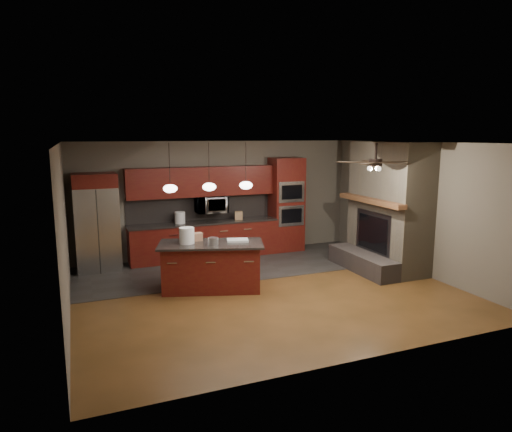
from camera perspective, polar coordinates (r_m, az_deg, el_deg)
name	(u,v)px	position (r m, az deg, el deg)	size (l,w,h in m)	color
ground	(266,290)	(8.87, 1.31, -9.26)	(7.00, 7.00, 0.00)	brown
ceiling	(267,143)	(8.38, 1.39, 9.14)	(7.00, 6.00, 0.02)	white
back_wall	(219,198)	(11.30, -4.66, 2.21)	(7.00, 0.02, 2.80)	#635A4F
right_wall	(416,208)	(10.39, 19.39, 0.98)	(0.02, 6.00, 2.80)	#635A4F
left_wall	(64,233)	(7.85, -22.87, -2.01)	(0.02, 6.00, 2.80)	#635A4F
slate_tile_patch	(235,266)	(10.47, -2.59, -6.21)	(7.00, 2.40, 0.01)	#2D2B29
fireplace_column	(386,211)	(10.41, 16.00, 0.61)	(1.30, 2.10, 2.80)	#706550
back_cabinetry	(203,222)	(11.01, -6.59, -0.70)	(3.59, 0.64, 2.20)	#5A1D10
oven_tower	(286,205)	(11.66, 3.81, 1.43)	(0.80, 0.63, 2.38)	#5A1D10
microwave	(211,204)	(11.00, -5.64, 1.45)	(0.73, 0.41, 0.50)	silver
refrigerator	(97,222)	(10.49, -19.26, -0.77)	(0.92, 0.75, 2.14)	silver
kitchen_island	(211,266)	(8.81, -5.62, -6.26)	(2.14, 1.45, 0.92)	#5A1D10
white_bucket	(187,236)	(8.69, -8.65, -2.43)	(0.28, 0.28, 0.31)	white
paint_can	(213,241)	(8.56, -5.38, -3.15)	(0.20, 0.20, 0.13)	silver
paint_tray	(238,240)	(8.80, -2.31, -3.05)	(0.41, 0.28, 0.04)	silver
cardboard_box	(196,237)	(8.91, -7.52, -2.59)	(0.24, 0.17, 0.15)	#9F6D52
counter_bucket	(180,218)	(10.80, -9.49, -0.20)	(0.24, 0.24, 0.27)	white
counter_box	(239,215)	(11.15, -2.19, 0.06)	(0.18, 0.14, 0.20)	tan
pendant_left	(170,188)	(8.61, -10.67, 3.42)	(0.26, 0.26, 0.92)	black
pendant_center	(209,187)	(8.79, -5.86, 3.67)	(0.26, 0.26, 0.92)	black
pendant_right	(246,185)	(9.02, -1.27, 3.88)	(0.26, 0.26, 0.92)	black
ceiling_fan	(376,162)	(8.59, 14.72, 6.55)	(1.27, 1.33, 0.41)	black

